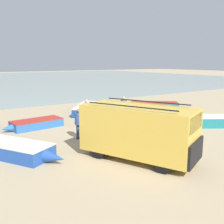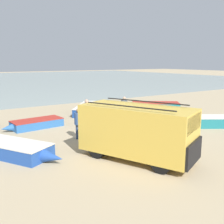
{
  "view_description": "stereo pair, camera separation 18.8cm",
  "coord_description": "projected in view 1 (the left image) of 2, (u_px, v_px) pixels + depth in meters",
  "views": [
    {
      "loc": [
        -9.1,
        -11.65,
        4.08
      ],
      "look_at": [
        -0.2,
        1.62,
        1.0
      ],
      "focal_mm": 42.0,
      "sensor_mm": 36.0,
      "label": 1
    },
    {
      "loc": [
        -8.95,
        -11.76,
        4.08
      ],
      "look_at": [
        -0.2,
        1.62,
        1.0
      ],
      "focal_mm": 42.0,
      "sensor_mm": 36.0,
      "label": 2
    }
  ],
  "objects": [
    {
      "name": "fishing_rowboat_5",
      "position": [
        87.0,
        108.0,
        21.47
      ],
      "size": [
        4.23,
        4.87,
        0.64
      ],
      "rotation": [
        0.0,
        0.0,
        0.89
      ],
      "color": "navy",
      "rests_on": "ground_plane"
    },
    {
      "name": "fisherman_0",
      "position": [
        124.0,
        106.0,
        18.41
      ],
      "size": [
        0.44,
        0.44,
        1.68
      ],
      "rotation": [
        0.0,
        0.0,
        0.03
      ],
      "color": "#38383D",
      "rests_on": "ground_plane"
    },
    {
      "name": "fisherman_2",
      "position": [
        79.0,
        121.0,
        13.88
      ],
      "size": [
        0.43,
        0.43,
        1.65
      ],
      "rotation": [
        0.0,
        0.0,
        4.55
      ],
      "color": "navy",
      "rests_on": "ground_plane"
    },
    {
      "name": "fisherman_1",
      "position": [
        87.0,
        111.0,
        16.11
      ],
      "size": [
        0.48,
        0.48,
        1.82
      ],
      "rotation": [
        0.0,
        0.0,
        5.82
      ],
      "color": "#5B564C",
      "rests_on": "ground_plane"
    },
    {
      "name": "fishing_rowboat_4",
      "position": [
        193.0,
        121.0,
        16.82
      ],
      "size": [
        4.8,
        3.57,
        0.64
      ],
      "rotation": [
        0.0,
        0.0,
        2.57
      ],
      "color": "#1E757F",
      "rests_on": "ground_plane"
    },
    {
      "name": "parked_van",
      "position": [
        139.0,
        130.0,
        10.98
      ],
      "size": [
        3.72,
        5.18,
        2.4
      ],
      "rotation": [
        0.0,
        0.0,
        5.13
      ],
      "color": "gold",
      "rests_on": "ground_plane"
    },
    {
      "name": "fishing_rowboat_1",
      "position": [
        10.0,
        149.0,
        11.56
      ],
      "size": [
        3.53,
        5.03,
        0.61
      ],
      "rotation": [
        0.0,
        0.0,
        5.25
      ],
      "color": "#234CA3",
      "rests_on": "ground_plane"
    },
    {
      "name": "fishing_rowboat_3",
      "position": [
        153.0,
        106.0,
        22.43
      ],
      "size": [
        4.49,
        3.69,
        0.66
      ],
      "rotation": [
        0.0,
        0.0,
        2.51
      ],
      "color": "#1E757F",
      "rests_on": "ground_plane"
    },
    {
      "name": "ground_plane",
      "position": [
        130.0,
        133.0,
        15.26
      ],
      "size": [
        200.0,
        200.0,
        0.0
      ],
      "primitive_type": "plane",
      "color": "tan"
    },
    {
      "name": "fishing_rowboat_0",
      "position": [
        35.0,
        124.0,
        16.33
      ],
      "size": [
        3.81,
        1.66,
        0.52
      ],
      "rotation": [
        0.0,
        0.0,
        3.24
      ],
      "color": "#2D66AD",
      "rests_on": "ground_plane"
    }
  ]
}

